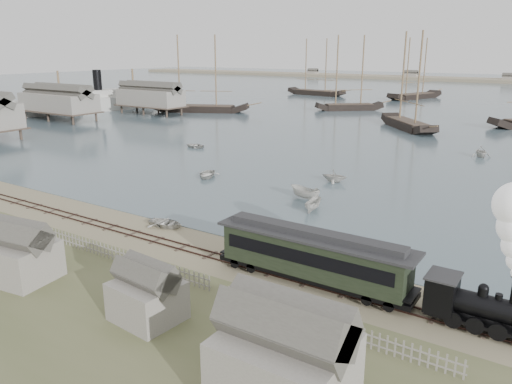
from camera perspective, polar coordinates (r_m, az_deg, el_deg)
The scene contains 23 objects.
ground at distance 42.36m, azimuth -2.52°, elevation -6.65°, with size 600.00×600.00×0.00m, color gray.
harbor_water at distance 203.58m, azimuth 27.10°, elevation 9.74°, with size 600.00×336.00×0.06m, color #40535B.
rail_track at distance 40.87m, azimuth -4.17°, elevation -7.50°, with size 120.00×1.80×0.16m.
picket_fence_west at distance 41.73m, azimuth -15.61°, elevation -7.63°, with size 19.00×0.10×1.20m, color gray, non-canonical shape.
picket_fence_east at distance 30.96m, azimuth 8.67°, elevation -16.01°, with size 15.00×0.10×1.20m, color gray, non-canonical shape.
shed_left at distance 41.24m, azimuth -25.20°, elevation -8.93°, with size 5.00×4.00×4.10m, color gray, non-canonical shape.
shed_mid at distance 33.04m, azimuth -12.18°, elevation -13.99°, with size 4.00×3.50×3.60m, color gray, non-canonical shape.
western_wharf at distance 122.78m, azimuth -21.02°, elevation 9.27°, with size 36.00×56.00×8.00m, color gray, non-canonical shape.
locomotive at distance 32.13m, azimuth 26.48°, elevation -8.07°, with size 7.17×2.68×8.94m.
passenger_coach at distance 35.90m, azimuth 6.52°, elevation -7.15°, with size 14.81×2.86×3.60m.
beached_dinghy at distance 48.32m, azimuth -10.25°, elevation -3.51°, with size 3.63×2.59×0.75m, color beige.
steamship at distance 145.35m, azimuth -17.59°, elevation 11.04°, with size 49.48×8.25×10.82m, color beige, non-canonical shape.
rowboat_0 at distance 65.86m, azimuth -5.64°, elevation 2.03°, with size 3.97×2.84×0.82m, color beige.
rowboat_1 at distance 63.86m, azimuth 8.95°, elevation 1.85°, with size 3.14×2.71×1.66m, color beige.
rowboat_2 at distance 52.35m, azimuth 6.51°, elevation -1.46°, with size 3.20×1.20×1.23m, color beige.
rowboat_6 at distance 86.34m, azimuth -7.05°, elevation 5.32°, with size 3.59×2.56×0.74m, color beige.
rowboat_7 at distance 85.42m, azimuth 24.34°, elevation 4.24°, with size 3.37×2.91×1.78m, color beige.
rowboat_8 at distance 56.22m, azimuth 5.63°, elevation -0.09°, with size 3.76×1.41×1.45m, color beige.
schooner_0 at distance 135.43m, azimuth -6.54°, elevation 13.30°, with size 25.95×5.99×20.00m, color black, non-canonical shape.
schooner_1 at distance 140.59m, azimuth 10.80°, elevation 13.23°, with size 18.49×4.27×20.00m, color black, non-canonical shape.
schooner_2 at distance 109.87m, azimuth 17.32°, elevation 12.08°, with size 20.32×4.69×20.00m, color black, non-canonical shape.
schooner_6 at distance 186.10m, azimuth 6.96°, elevation 14.01°, with size 22.80×5.26×20.00m, color black, non-canonical shape.
schooner_7 at distance 179.33m, azimuth 17.94°, elevation 13.30°, with size 23.83×5.50×20.00m, color black, non-canonical shape.
Camera 1 is at (22.96, -31.62, 16.35)m, focal length 35.00 mm.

